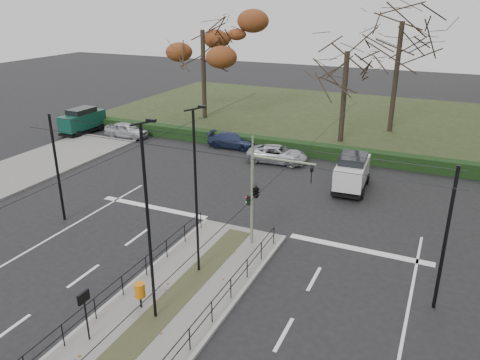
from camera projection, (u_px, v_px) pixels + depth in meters
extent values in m
plane|color=black|center=(198.00, 277.00, 20.64)|extent=(140.00, 140.00, 0.00)
cube|color=slate|center=(167.00, 308.00, 18.49)|extent=(4.40, 15.00, 0.14)
cube|color=#232E17|center=(295.00, 113.00, 50.09)|extent=(38.00, 26.00, 0.10)
cube|color=black|center=(244.00, 141.00, 38.55)|extent=(38.00, 1.00, 1.00)
cylinder|color=black|center=(201.00, 220.00, 24.61)|extent=(0.04, 0.04, 0.90)
cylinder|color=black|center=(274.00, 235.00, 23.03)|extent=(0.04, 0.04, 0.90)
cylinder|color=black|center=(121.00, 276.00, 18.84)|extent=(0.04, 13.20, 0.04)
cylinder|color=black|center=(212.00, 302.00, 17.27)|extent=(0.04, 13.20, 0.04)
cylinder|color=black|center=(57.00, 169.00, 24.93)|extent=(0.14, 0.14, 6.00)
cylinder|color=black|center=(445.00, 241.00, 17.56)|extent=(0.14, 0.14, 6.00)
cylinder|color=black|center=(206.00, 152.00, 19.49)|extent=(20.00, 0.02, 0.02)
cylinder|color=black|center=(227.00, 140.00, 21.19)|extent=(20.00, 0.02, 0.02)
cylinder|color=black|center=(91.00, 167.00, 18.36)|extent=(0.02, 34.00, 0.02)
cylinder|color=black|center=(255.00, 196.00, 15.67)|extent=(0.02, 34.00, 0.02)
cylinder|color=slate|center=(252.00, 197.00, 22.39)|extent=(0.15, 0.15, 4.93)
cylinder|color=slate|center=(283.00, 160.00, 21.05)|extent=(3.03, 0.09, 0.09)
imported|color=black|center=(311.00, 174.00, 20.71)|extent=(0.16, 0.19, 0.85)
imported|color=black|center=(256.00, 191.00, 22.17)|extent=(0.66, 1.92, 0.76)
cube|color=black|center=(249.00, 200.00, 22.52)|extent=(0.21, 0.15, 0.47)
sphere|color=#FF0C0C|center=(247.00, 197.00, 22.51)|extent=(0.10, 0.10, 0.10)
sphere|color=#0CE533|center=(247.00, 202.00, 22.60)|extent=(0.10, 0.10, 0.10)
cylinder|color=black|center=(141.00, 301.00, 18.33)|extent=(0.08, 0.08, 0.53)
cylinder|color=#C4670B|center=(140.00, 290.00, 18.14)|extent=(0.42, 0.42, 0.58)
cylinder|color=black|center=(86.00, 317.00, 16.35)|extent=(0.07, 0.07, 1.88)
cube|color=black|center=(83.00, 297.00, 16.05)|extent=(0.09, 0.52, 0.39)
cube|color=white|center=(82.00, 297.00, 16.07)|extent=(0.02, 0.45, 0.33)
cylinder|color=black|center=(149.00, 228.00, 16.51)|extent=(0.11, 0.11, 7.58)
cube|color=black|center=(151.00, 120.00, 14.92)|extent=(0.33, 0.13, 0.09)
cylinder|color=black|center=(196.00, 195.00, 19.61)|extent=(0.11, 0.11, 7.31)
cube|color=black|center=(202.00, 107.00, 18.07)|extent=(0.32, 0.13, 0.09)
imported|color=#B3B5BC|center=(126.00, 130.00, 41.07)|extent=(4.05, 1.82, 1.35)
imported|color=#212A4D|center=(232.00, 141.00, 38.31)|extent=(4.18, 1.75, 1.21)
imported|color=#B3B5BC|center=(278.00, 154.00, 34.88)|extent=(4.68, 2.48, 1.25)
cube|color=silver|center=(352.00, 172.00, 29.77)|extent=(1.95, 4.21, 1.33)
cube|color=black|center=(353.00, 160.00, 29.48)|extent=(1.71, 2.35, 0.62)
cube|color=black|center=(351.00, 185.00, 30.08)|extent=(1.99, 4.29, 0.18)
cylinder|color=black|center=(362.00, 194.00, 28.60)|extent=(0.25, 0.67, 0.66)
cylinder|color=black|center=(333.00, 190.00, 29.19)|extent=(0.25, 0.67, 0.66)
cylinder|color=black|center=(367.00, 179.00, 30.96)|extent=(0.25, 0.67, 0.66)
cylinder|color=black|center=(341.00, 175.00, 31.55)|extent=(0.25, 0.67, 0.66)
cube|color=#0C382C|center=(83.00, 120.00, 42.22)|extent=(1.83, 4.45, 1.35)
cube|color=black|center=(81.00, 112.00, 41.93)|extent=(1.60, 2.48, 0.63)
cube|color=black|center=(84.00, 130.00, 42.54)|extent=(1.86, 4.54, 0.18)
cylinder|color=black|center=(79.00, 135.00, 40.99)|extent=(0.25, 0.67, 0.66)
cylinder|color=black|center=(65.00, 132.00, 41.68)|extent=(0.25, 0.67, 0.66)
cylinder|color=black|center=(102.00, 127.00, 43.39)|extent=(0.25, 0.67, 0.66)
cylinder|color=black|center=(88.00, 125.00, 44.08)|extent=(0.25, 0.67, 0.66)
cylinder|color=black|center=(204.00, 75.00, 46.16)|extent=(0.44, 0.44, 8.58)
ellipsoid|color=#582B14|center=(202.00, 30.00, 44.60)|extent=(9.28, 9.28, 5.39)
cylinder|color=black|center=(396.00, 78.00, 41.23)|extent=(0.44, 0.44, 9.59)
cylinder|color=black|center=(344.00, 98.00, 38.59)|extent=(0.44, 0.44, 7.45)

